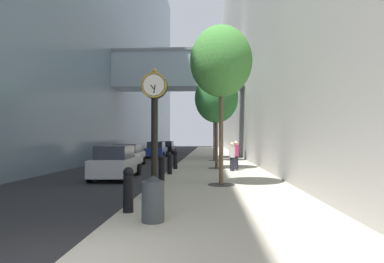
% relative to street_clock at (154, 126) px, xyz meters
% --- Properties ---
extents(ground_plane, '(110.00, 110.00, 0.00)m').
position_rel_street_clock_xyz_m(ground_plane, '(-0.61, 21.54, -2.43)').
color(ground_plane, '#262628').
rests_on(ground_plane, ground).
extents(sidewalk_right, '(5.76, 80.00, 0.14)m').
position_rel_street_clock_xyz_m(sidewalk_right, '(2.28, 24.54, -2.36)').
color(sidewalk_right, '#ADA593').
rests_on(sidewalk_right, ground).
extents(building_block_left, '(21.94, 80.00, 34.00)m').
position_rel_street_clock_xyz_m(building_block_left, '(-11.92, 24.52, 14.51)').
color(building_block_left, slate).
rests_on(building_block_left, ground).
extents(building_block_right, '(9.00, 80.00, 31.27)m').
position_rel_street_clock_xyz_m(building_block_right, '(9.66, 24.54, 13.20)').
color(building_block_right, '#B7B2A8').
rests_on(building_block_right, ground).
extents(street_clock, '(0.84, 0.55, 4.19)m').
position_rel_street_clock_xyz_m(street_clock, '(0.00, 0.00, 0.00)').
color(street_clock, black).
rests_on(street_clock, sidewalk_right).
extents(bollard_nearest, '(0.28, 0.28, 1.16)m').
position_rel_street_clock_xyz_m(bollard_nearest, '(-0.32, -2.01, -1.69)').
color(bollard_nearest, black).
rests_on(bollard_nearest, sidewalk_right).
extents(bollard_third, '(0.28, 0.28, 1.16)m').
position_rel_street_clock_xyz_m(bollard_third, '(-0.32, 3.71, -1.69)').
color(bollard_third, black).
rests_on(bollard_third, sidewalk_right).
extents(bollard_fourth, '(0.28, 0.28, 1.16)m').
position_rel_street_clock_xyz_m(bollard_fourth, '(-0.32, 6.58, -1.69)').
color(bollard_fourth, black).
rests_on(bollard_fourth, sidewalk_right).
extents(bollard_fifth, '(0.28, 0.28, 1.16)m').
position_rel_street_clock_xyz_m(bollard_fifth, '(-0.32, 9.44, -1.69)').
color(bollard_fifth, black).
rests_on(bollard_fifth, sidewalk_right).
extents(street_tree_near, '(2.57, 2.57, 6.59)m').
position_rel_street_clock_xyz_m(street_tree_near, '(2.28, 2.86, 2.79)').
color(street_tree_near, '#333335').
rests_on(street_tree_near, sidewalk_right).
extents(street_tree_mid_near, '(2.80, 2.80, 6.14)m').
position_rel_street_clock_xyz_m(street_tree_mid_near, '(2.28, 10.01, 2.23)').
color(street_tree_mid_near, '#333335').
rests_on(street_tree_mid_near, sidewalk_right).
extents(street_tree_mid_far, '(2.75, 2.75, 7.19)m').
position_rel_street_clock_xyz_m(street_tree_mid_far, '(2.28, 17.16, 3.29)').
color(street_tree_mid_far, '#333335').
rests_on(street_tree_mid_far, sidewalk_right).
extents(trash_bin, '(0.53, 0.53, 1.05)m').
position_rel_street_clock_xyz_m(trash_bin, '(0.48, -2.88, -1.76)').
color(trash_bin, '#383D42').
rests_on(trash_bin, sidewalk_right).
extents(pedestrian_walking, '(0.47, 0.47, 1.69)m').
position_rel_street_clock_xyz_m(pedestrian_walking, '(3.15, 8.41, -1.40)').
color(pedestrian_walking, '#23232D').
rests_on(pedestrian_walking, sidewalk_right).
extents(pedestrian_by_clock, '(0.48, 0.48, 1.76)m').
position_rel_street_clock_xyz_m(pedestrian_by_clock, '(3.46, 9.18, -1.36)').
color(pedestrian_by_clock, '#23232D').
rests_on(pedestrian_by_clock, sidewalk_right).
extents(car_white_near, '(2.23, 4.28, 1.64)m').
position_rel_street_clock_xyz_m(car_white_near, '(-4.26, 12.94, -1.64)').
color(car_white_near, silver).
rests_on(car_white_near, ground).
extents(car_silver_mid, '(2.08, 4.22, 1.68)m').
position_rel_street_clock_xyz_m(car_silver_mid, '(-2.98, 5.68, -1.62)').
color(car_silver_mid, '#B7BABF').
rests_on(car_silver_mid, ground).
extents(car_blue_far, '(2.12, 4.63, 1.73)m').
position_rel_street_clock_xyz_m(car_blue_far, '(-3.91, 23.73, -1.60)').
color(car_blue_far, navy).
rests_on(car_blue_far, ground).
extents(car_black_trailing, '(1.94, 4.67, 1.75)m').
position_rel_street_clock_xyz_m(car_black_trailing, '(-3.75, 31.40, -1.59)').
color(car_black_trailing, black).
rests_on(car_black_trailing, ground).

